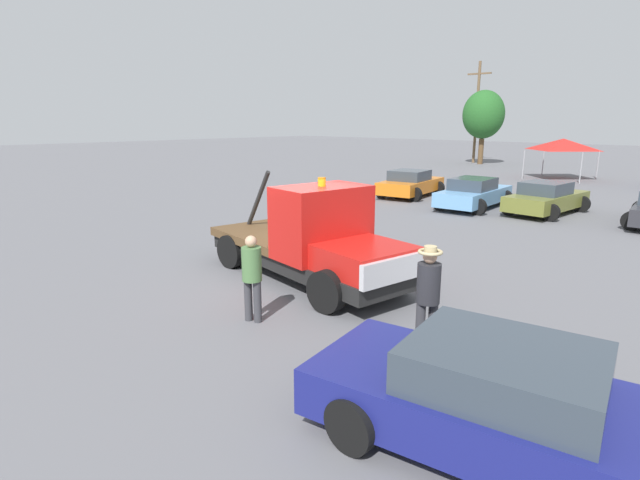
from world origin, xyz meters
TOP-DOWN VIEW (x-y plane):
  - ground_plane at (0.00, 0.00)m, footprint 160.00×160.00m
  - tow_truck at (0.38, -0.06)m, footprint 6.30×2.90m
  - foreground_car at (6.49, -3.11)m, footprint 5.19×2.72m
  - person_near_truck at (4.26, -1.38)m, footprint 0.40×0.40m
  - person_at_hood at (1.17, -2.58)m, footprint 0.38×0.38m
  - parked_car_orange at (-5.67, 13.22)m, footprint 2.88×4.52m
  - parked_car_skyblue at (-1.73, 12.21)m, footprint 2.58×4.73m
  - parked_car_olive at (1.11, 12.95)m, footprint 2.58×4.49m
  - canopy_tent_red at (-2.75, 26.35)m, footprint 3.56×3.56m
  - tree_center at (-11.84, 33.64)m, footprint 3.52×3.52m
  - utility_pole at (-13.01, 34.70)m, footprint 2.20×0.24m

SIDE VIEW (x-z plane):
  - ground_plane at x=0.00m, z-range 0.00..0.00m
  - parked_car_olive at x=1.11m, z-range -0.02..1.32m
  - parked_car_orange at x=-5.67m, z-range -0.02..1.32m
  - parked_car_skyblue at x=-1.73m, z-range -0.02..1.32m
  - foreground_car at x=6.49m, z-range -0.02..1.32m
  - person_at_hood at x=1.17m, z-range 0.13..1.83m
  - tow_truck at x=0.38m, z-range -0.29..2.25m
  - person_near_truck at x=4.26m, z-range 0.16..1.98m
  - canopy_tent_red at x=-2.75m, z-range 0.94..3.56m
  - tree_center at x=-11.84m, z-range 1.07..7.37m
  - utility_pole at x=-13.01m, z-range 0.26..9.05m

